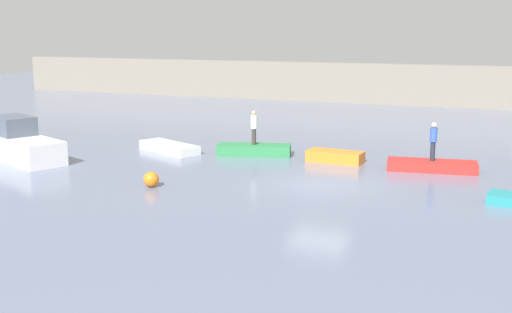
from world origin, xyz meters
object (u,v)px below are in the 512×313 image
at_px(rowboat_green, 254,150).
at_px(rowboat_red, 432,166).
at_px(person_blue_shirt, 433,139).
at_px(motorboat, 18,143).
at_px(person_white_shirt, 254,126).
at_px(rowboat_white, 169,147).
at_px(mooring_buoy, 151,179).
at_px(rowboat_orange, 335,156).

xyz_separation_m(rowboat_green, rowboat_red, (8.94, -0.40, -0.04)).
height_order(rowboat_green, person_blue_shirt, person_blue_shirt).
distance_m(motorboat, person_white_shirt, 11.79).
distance_m(rowboat_white, rowboat_green, 4.59).
xyz_separation_m(motorboat, mooring_buoy, (9.15, -2.54, -0.47)).
height_order(rowboat_white, rowboat_red, rowboat_red).
height_order(person_blue_shirt, mooring_buoy, person_blue_shirt).
bearing_deg(rowboat_green, rowboat_white, 173.52).
height_order(rowboat_white, rowboat_green, rowboat_green).
bearing_deg(rowboat_red, motorboat, -173.95).
distance_m(rowboat_white, mooring_buoy, 7.74).
height_order(rowboat_red, person_white_shirt, person_white_shirt).
bearing_deg(mooring_buoy, rowboat_green, 80.05).
xyz_separation_m(motorboat, rowboat_red, (19.47, 4.86, -0.55)).
xyz_separation_m(rowboat_green, rowboat_orange, (4.33, -0.12, -0.00)).
bearing_deg(rowboat_orange, rowboat_red, 0.62).
height_order(motorboat, rowboat_red, motorboat).
xyz_separation_m(rowboat_white, rowboat_red, (13.47, 0.34, 0.02)).
bearing_deg(rowboat_red, rowboat_white, 173.48).
distance_m(rowboat_orange, person_blue_shirt, 4.78).
height_order(motorboat, person_white_shirt, person_white_shirt).
distance_m(rowboat_white, person_blue_shirt, 13.54).
relative_size(motorboat, mooring_buoy, 10.23).
height_order(motorboat, mooring_buoy, motorboat).
bearing_deg(person_blue_shirt, motorboat, -165.97).
distance_m(rowboat_orange, rowboat_red, 4.63).
bearing_deg(mooring_buoy, person_blue_shirt, 35.67).
xyz_separation_m(motorboat, rowboat_orange, (14.85, 5.14, -0.51)).
xyz_separation_m(rowboat_white, rowboat_orange, (8.86, 0.62, 0.06)).
height_order(rowboat_white, rowboat_orange, rowboat_orange).
xyz_separation_m(rowboat_green, person_white_shirt, (0.00, -0.00, 1.25)).
bearing_deg(person_white_shirt, rowboat_green, 90.00).
distance_m(rowboat_red, mooring_buoy, 12.70).
relative_size(rowboat_green, mooring_buoy, 5.91).
relative_size(rowboat_green, rowboat_red, 0.94).
bearing_deg(rowboat_green, rowboat_red, -18.45).
distance_m(rowboat_green, rowboat_orange, 4.33).
bearing_deg(motorboat, person_white_shirt, 26.60).
height_order(rowboat_orange, person_blue_shirt, person_blue_shirt).
xyz_separation_m(person_white_shirt, person_blue_shirt, (8.94, -0.40, -0.06)).
distance_m(rowboat_red, person_blue_shirt, 1.23).
xyz_separation_m(motorboat, rowboat_green, (10.52, 5.27, -0.51)).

